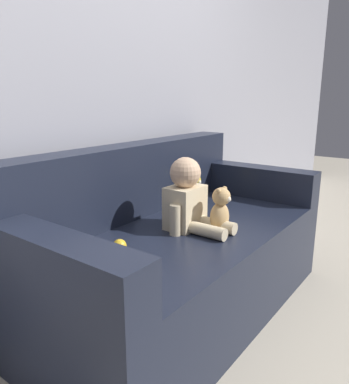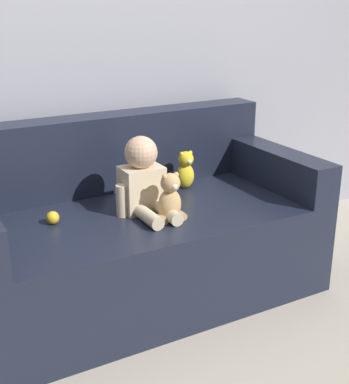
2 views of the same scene
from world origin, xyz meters
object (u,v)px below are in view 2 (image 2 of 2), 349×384
at_px(person_baby, 144,181).
at_px(toy_ball, 53,218).
at_px(teddy_bear_brown, 170,198).
at_px(couch, 137,234).
at_px(plush_toy_side, 186,170).

bearing_deg(person_baby, toy_ball, 171.31).
distance_m(teddy_bear_brown, toy_ball, 0.55).
distance_m(couch, plush_toy_side, 0.45).
bearing_deg(plush_toy_side, couch, -162.22).
xyz_separation_m(couch, toy_ball, (-0.43, -0.02, 0.19)).
xyz_separation_m(couch, person_baby, (0.00, -0.09, 0.31)).
height_order(person_baby, toy_ball, person_baby).
xyz_separation_m(teddy_bear_brown, toy_ball, (-0.49, 0.22, -0.08)).
relative_size(couch, teddy_bear_brown, 7.69).
bearing_deg(person_baby, teddy_bear_brown, -69.01).
bearing_deg(couch, teddy_bear_brown, -75.68).
distance_m(teddy_bear_brown, plush_toy_side, 0.46).
distance_m(couch, toy_ball, 0.47).
relative_size(plush_toy_side, toy_ball, 3.41).
bearing_deg(toy_ball, couch, 3.11).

